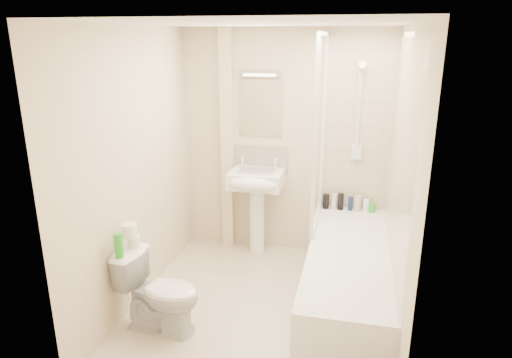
# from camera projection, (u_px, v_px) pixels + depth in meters

# --- Properties ---
(floor) EXTENTS (2.50, 2.50, 0.00)m
(floor) POSITION_uv_depth(u_px,v_px,m) (259.00, 307.00, 4.06)
(floor) COLOR beige
(floor) RESTS_ON ground
(wall_back) EXTENTS (2.20, 0.02, 2.40)m
(wall_back) POSITION_uv_depth(u_px,v_px,m) (285.00, 145.00, 4.86)
(wall_back) COLOR beige
(wall_back) RESTS_ON ground
(wall_left) EXTENTS (0.02, 2.50, 2.40)m
(wall_left) POSITION_uv_depth(u_px,v_px,m) (135.00, 171.00, 3.93)
(wall_left) COLOR beige
(wall_left) RESTS_ON ground
(wall_right) EXTENTS (0.02, 2.50, 2.40)m
(wall_right) POSITION_uv_depth(u_px,v_px,m) (401.00, 189.00, 3.46)
(wall_right) COLOR beige
(wall_right) RESTS_ON ground
(ceiling) EXTENTS (2.20, 2.50, 0.02)m
(ceiling) POSITION_uv_depth(u_px,v_px,m) (260.00, 23.00, 3.34)
(ceiling) COLOR white
(ceiling) RESTS_ON wall_back
(tile_back) EXTENTS (0.70, 0.01, 1.75)m
(tile_back) POSITION_uv_depth(u_px,v_px,m) (358.00, 127.00, 4.62)
(tile_back) COLOR beige
(tile_back) RESTS_ON wall_back
(tile_right) EXTENTS (0.01, 2.10, 1.75)m
(tile_right) POSITION_uv_depth(u_px,v_px,m) (400.00, 154.00, 3.59)
(tile_right) COLOR beige
(tile_right) RESTS_ON wall_right
(pipe_boxing) EXTENTS (0.12, 0.12, 2.40)m
(pipe_boxing) POSITION_uv_depth(u_px,v_px,m) (227.00, 143.00, 4.94)
(pipe_boxing) COLOR beige
(pipe_boxing) RESTS_ON ground
(splashback) EXTENTS (0.60, 0.02, 0.30)m
(splashback) POSITION_uv_depth(u_px,v_px,m) (260.00, 159.00, 4.96)
(splashback) COLOR beige
(splashback) RESTS_ON wall_back
(mirror) EXTENTS (0.46, 0.01, 0.60)m
(mirror) POSITION_uv_depth(u_px,v_px,m) (261.00, 109.00, 4.79)
(mirror) COLOR white
(mirror) RESTS_ON wall_back
(strip_light) EXTENTS (0.42, 0.07, 0.07)m
(strip_light) POSITION_uv_depth(u_px,v_px,m) (260.00, 73.00, 4.66)
(strip_light) COLOR silver
(strip_light) RESTS_ON wall_back
(bathtub) EXTENTS (0.70, 2.10, 0.55)m
(bathtub) POSITION_uv_depth(u_px,v_px,m) (348.00, 277.00, 4.00)
(bathtub) COLOR white
(bathtub) RESTS_ON ground
(shower_screen) EXTENTS (0.04, 0.92, 1.80)m
(shower_screen) POSITION_uv_depth(u_px,v_px,m) (320.00, 132.00, 4.28)
(shower_screen) COLOR white
(shower_screen) RESTS_ON bathtub
(shower_fixture) EXTENTS (0.10, 0.16, 0.99)m
(shower_fixture) POSITION_uv_depth(u_px,v_px,m) (359.00, 116.00, 4.55)
(shower_fixture) COLOR white
(shower_fixture) RESTS_ON wall_back
(pedestal_sink) EXTENTS (0.56, 0.50, 1.08)m
(pedestal_sink) POSITION_uv_depth(u_px,v_px,m) (256.00, 189.00, 4.83)
(pedestal_sink) COLOR white
(pedestal_sink) RESTS_ON ground
(bottle_black_a) EXTENTS (0.07, 0.07, 0.16)m
(bottle_black_a) POSITION_uv_depth(u_px,v_px,m) (326.00, 201.00, 4.85)
(bottle_black_a) COLOR black
(bottle_black_a) RESTS_ON bathtub
(bottle_white_a) EXTENTS (0.06, 0.06, 0.17)m
(bottle_white_a) POSITION_uv_depth(u_px,v_px,m) (334.00, 201.00, 4.83)
(bottle_white_a) COLOR silver
(bottle_white_a) RESTS_ON bathtub
(bottle_black_b) EXTENTS (0.06, 0.06, 0.18)m
(bottle_black_b) POSITION_uv_depth(u_px,v_px,m) (341.00, 202.00, 4.81)
(bottle_black_b) COLOR black
(bottle_black_b) RESTS_ON bathtub
(bottle_blue) EXTENTS (0.05, 0.05, 0.15)m
(bottle_blue) POSITION_uv_depth(u_px,v_px,m) (351.00, 204.00, 4.80)
(bottle_blue) COLOR navy
(bottle_blue) RESTS_ON bathtub
(bottle_cream) EXTENTS (0.07, 0.07, 0.17)m
(bottle_cream) POSITION_uv_depth(u_px,v_px,m) (358.00, 203.00, 4.78)
(bottle_cream) COLOR beige
(bottle_cream) RESTS_ON bathtub
(bottle_white_b) EXTENTS (0.06, 0.06, 0.13)m
(bottle_white_b) POSITION_uv_depth(u_px,v_px,m) (366.00, 206.00, 4.76)
(bottle_white_b) COLOR white
(bottle_white_b) RESTS_ON bathtub
(bottle_green) EXTENTS (0.07, 0.07, 0.10)m
(bottle_green) POSITION_uv_depth(u_px,v_px,m) (372.00, 208.00, 4.76)
(bottle_green) COLOR green
(bottle_green) RESTS_ON bathtub
(toilet) EXTENTS (0.52, 0.74, 0.67)m
(toilet) POSITION_uv_depth(u_px,v_px,m) (160.00, 292.00, 3.68)
(toilet) COLOR white
(toilet) RESTS_ON ground
(toilet_roll_lower) EXTENTS (0.10, 0.10, 0.10)m
(toilet_roll_lower) POSITION_uv_depth(u_px,v_px,m) (134.00, 241.00, 3.69)
(toilet_roll_lower) COLOR white
(toilet_roll_lower) RESTS_ON toilet
(toilet_roll_upper) EXTENTS (0.12, 0.12, 0.11)m
(toilet_roll_upper) POSITION_uv_depth(u_px,v_px,m) (129.00, 230.00, 3.64)
(toilet_roll_upper) COLOR white
(toilet_roll_upper) RESTS_ON toilet_roll_lower
(green_bottle) EXTENTS (0.07, 0.07, 0.20)m
(green_bottle) POSITION_uv_depth(u_px,v_px,m) (119.00, 245.00, 3.51)
(green_bottle) COLOR green
(green_bottle) RESTS_ON toilet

